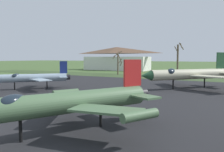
{
  "coord_description": "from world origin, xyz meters",
  "views": [
    {
      "loc": [
        14.02,
        -7.15,
        4.92
      ],
      "look_at": [
        -0.96,
        19.37,
        2.51
      ],
      "focal_mm": 37.34,
      "sensor_mm": 36.0,
      "label": 1
    }
  ],
  "objects": [
    {
      "name": "visitor_building",
      "position": [
        -29.9,
        74.34,
        4.45
      ],
      "size": [
        27.12,
        9.84,
        9.12
      ],
      "color": "silver",
      "rests_on": "ground"
    },
    {
      "name": "asphalt_apron",
      "position": [
        0.0,
        16.25,
        0.03
      ],
      "size": [
        70.57,
        54.18,
        0.05
      ],
      "primitive_type": "cube",
      "color": "black",
      "rests_on": "ground"
    },
    {
      "name": "jet_fighter_front_right",
      "position": [
        4.13,
        4.01,
        2.07
      ],
      "size": [
        10.12,
        13.73,
        4.78
      ],
      "color": "#4C6B47",
      "rests_on": "ground"
    },
    {
      "name": "jet_fighter_rear_center",
      "position": [
        6.54,
        30.58,
        2.35
      ],
      "size": [
        13.35,
        14.41,
        5.8
      ],
      "color": "#B7B293",
      "rests_on": "ground"
    },
    {
      "name": "grass_verge_strip",
      "position": [
        0.0,
        49.34,
        0.03
      ],
      "size": [
        130.57,
        12.0,
        0.06
      ],
      "primitive_type": "cube",
      "color": "#354826",
      "rests_on": "ground"
    },
    {
      "name": "info_placard_rear_center",
      "position": [
        1.33,
        21.89,
        0.71
      ],
      "size": [
        0.56,
        0.28,
        1.12
      ],
      "color": "black",
      "rests_on": "ground"
    },
    {
      "name": "jet_fighter_front_left",
      "position": [
        -14.74,
        17.68,
        1.82
      ],
      "size": [
        10.54,
        10.98,
        4.36
      ],
      "color": "#8EA3B2",
      "rests_on": "ground"
    },
    {
      "name": "bare_tree_left_of_center",
      "position": [
        -1.16,
        55.33,
        4.71
      ],
      "size": [
        2.4,
        2.32,
        8.79
      ],
      "color": "brown",
      "rests_on": "ground"
    },
    {
      "name": "bare_tree_far_left",
      "position": [
        -17.25,
        51.83,
        3.56
      ],
      "size": [
        3.1,
        2.86,
        6.87
      ],
      "color": "brown",
      "rests_on": "ground"
    }
  ]
}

